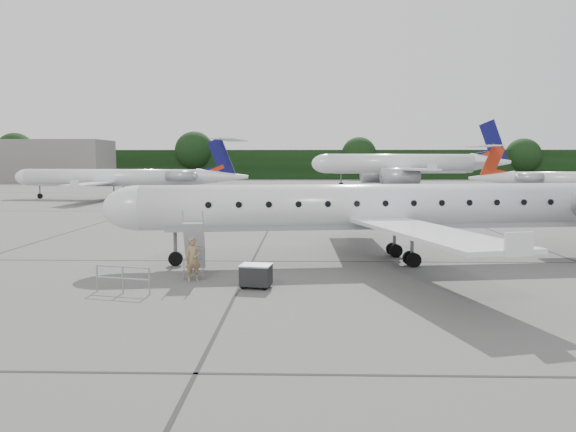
# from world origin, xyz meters

# --- Properties ---
(ground) EXTENTS (320.00, 320.00, 0.00)m
(ground) POSITION_xyz_m (0.00, 0.00, 0.00)
(ground) COLOR #585856
(ground) RESTS_ON ground
(treeline) EXTENTS (260.00, 4.00, 8.00)m
(treeline) POSITION_xyz_m (0.00, 130.00, 4.00)
(treeline) COLOR black
(treeline) RESTS_ON ground
(terminal_building) EXTENTS (40.00, 14.00, 10.00)m
(terminal_building) POSITION_xyz_m (-70.00, 110.00, 5.00)
(terminal_building) COLOR slate
(terminal_building) RESTS_ON ground
(main_regional_jet) EXTENTS (32.34, 25.28, 7.60)m
(main_regional_jet) POSITION_xyz_m (1.40, 2.45, 3.80)
(main_regional_jet) COLOR silver
(main_regional_jet) RESTS_ON ground
(airstair) EXTENTS (1.16, 2.35, 2.38)m
(airstair) POSITION_xyz_m (-7.16, -1.02, 1.19)
(airstair) COLOR silver
(airstair) RESTS_ON ground
(passenger) EXTENTS (0.77, 0.63, 1.81)m
(passenger) POSITION_xyz_m (-6.98, -2.28, 0.91)
(passenger) COLOR #8E724D
(passenger) RESTS_ON ground
(safety_railing) EXTENTS (2.16, 0.59, 1.00)m
(safety_railing) POSITION_xyz_m (-9.20, -4.47, 0.50)
(safety_railing) COLOR #919499
(safety_railing) RESTS_ON ground
(baggage_cart) EXTENTS (1.28, 1.10, 0.98)m
(baggage_cart) POSITION_xyz_m (-4.30, -3.48, 0.49)
(baggage_cart) COLOR black
(baggage_cart) RESTS_ON ground
(bg_narrowbody) EXTENTS (37.84, 29.63, 12.43)m
(bg_narrowbody) POSITION_xyz_m (15.15, 77.75, 6.22)
(bg_narrowbody) COLOR silver
(bg_narrowbody) RESTS_ON ground
(bg_regional_left) EXTENTS (32.09, 24.85, 7.79)m
(bg_regional_left) POSITION_xyz_m (-27.30, 46.84, 3.90)
(bg_regional_left) COLOR silver
(bg_regional_left) RESTS_ON ground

